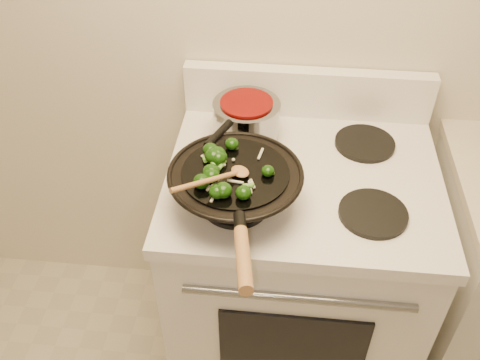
# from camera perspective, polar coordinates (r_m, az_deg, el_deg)

# --- Properties ---
(stove) EXTENTS (0.78, 0.67, 1.08)m
(stove) POSITION_cam_1_polar(r_m,az_deg,el_deg) (1.86, 5.75, -9.77)
(stove) COLOR white
(stove) RESTS_ON ground
(wok) EXTENTS (0.35, 0.57, 0.16)m
(wok) POSITION_cam_1_polar(r_m,az_deg,el_deg) (1.37, -0.47, -0.70)
(wok) COLOR black
(wok) RESTS_ON stove
(stirfry) EXTENTS (0.20, 0.23, 0.04)m
(stirfry) POSITION_cam_1_polar(r_m,az_deg,el_deg) (1.33, -2.22, 1.24)
(stirfry) COLOR black
(stirfry) RESTS_ON wok
(wooden_spoon) EXTENTS (0.18, 0.19, 0.08)m
(wooden_spoon) POSITION_cam_1_polar(r_m,az_deg,el_deg) (1.29, -1.99, 0.35)
(wooden_spoon) COLOR #9E6E3E
(wooden_spoon) RESTS_ON wok
(saucepan) EXTENTS (0.20, 0.31, 0.12)m
(saucepan) POSITION_cam_1_polar(r_m,az_deg,el_deg) (1.61, 0.65, 6.55)
(saucepan) COLOR gray
(saucepan) RESTS_ON stove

